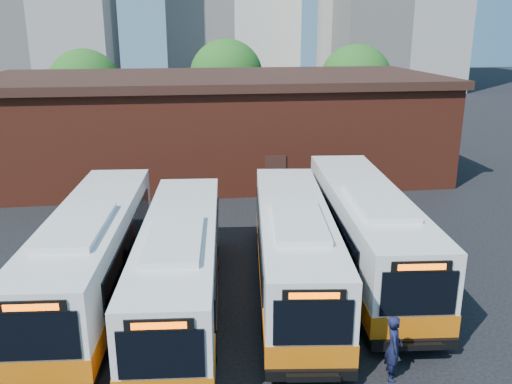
{
  "coord_description": "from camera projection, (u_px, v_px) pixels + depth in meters",
  "views": [
    {
      "loc": [
        -2.16,
        -15.21,
        9.34
      ],
      "look_at": [
        0.78,
        5.99,
        2.79
      ],
      "focal_mm": 38.0,
      "sensor_mm": 36.0,
      "label": 1
    }
  ],
  "objects": [
    {
      "name": "ground",
      "position": [
        258.0,
        330.0,
        17.42
      ],
      "size": [
        220.0,
        220.0,
        0.0
      ],
      "primitive_type": "plane",
      "color": "black"
    },
    {
      "name": "bus_west",
      "position": [
        93.0,
        257.0,
        19.14
      ],
      "size": [
        3.53,
        12.54,
        3.38
      ],
      "rotation": [
        0.0,
        0.0,
        -0.08
      ],
      "color": "silver",
      "rests_on": "ground"
    },
    {
      "name": "bus_midwest",
      "position": [
        180.0,
        269.0,
        18.32
      ],
      "size": [
        3.41,
        12.06,
        3.25
      ],
      "rotation": [
        0.0,
        0.0,
        -0.08
      ],
      "color": "silver",
      "rests_on": "ground"
    },
    {
      "name": "bus_mideast",
      "position": [
        294.0,
        251.0,
        19.71
      ],
      "size": [
        3.89,
        12.26,
        3.29
      ],
      "rotation": [
        0.0,
        0.0,
        -0.12
      ],
      "color": "silver",
      "rests_on": "ground"
    },
    {
      "name": "bus_east",
      "position": [
        366.0,
        232.0,
        21.32
      ],
      "size": [
        3.7,
        12.86,
        3.46
      ],
      "rotation": [
        0.0,
        0.0,
        -0.09
      ],
      "color": "silver",
      "rests_on": "ground"
    },
    {
      "name": "transit_worker",
      "position": [
        393.0,
        348.0,
        14.76
      ],
      "size": [
        0.63,
        0.79,
        1.9
      ],
      "primitive_type": "imported",
      "rotation": [
        0.0,
        0.0,
        1.28
      ],
      "color": "black",
      "rests_on": "ground"
    },
    {
      "name": "depot_building",
      "position": [
        215.0,
        124.0,
        35.41
      ],
      "size": [
        28.6,
        12.6,
        6.4
      ],
      "color": "maroon",
      "rests_on": "ground"
    },
    {
      "name": "tree_west",
      "position": [
        85.0,
        85.0,
        45.06
      ],
      "size": [
        6.0,
        6.0,
        7.65
      ],
      "color": "#382314",
      "rests_on": "ground"
    },
    {
      "name": "tree_mid",
      "position": [
        227.0,
        76.0,
        48.4
      ],
      "size": [
        6.56,
        6.56,
        8.36
      ],
      "color": "#382314",
      "rests_on": "ground"
    },
    {
      "name": "tree_east",
      "position": [
        356.0,
        81.0,
        47.08
      ],
      "size": [
        6.24,
        6.24,
        7.96
      ],
      "color": "#382314",
      "rests_on": "ground"
    }
  ]
}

